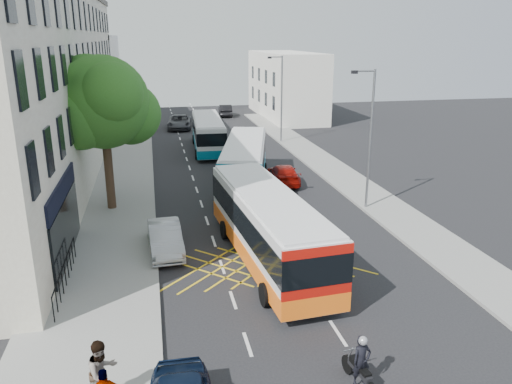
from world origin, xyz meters
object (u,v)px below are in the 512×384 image
bus_far (208,133)px  lamp_near (369,133)px  bus_near (268,226)px  parked_car_silver (165,238)px  pedestrian_near (102,373)px  motorbike (361,364)px  distant_car_grey (180,122)px  distant_car_dark (225,110)px  lamp_far (281,95)px  bus_mid (245,163)px  street_tree (103,103)px  red_hatchback (284,174)px

bus_far → lamp_near: bearing=-65.3°
bus_near → parked_car_silver: size_ratio=2.73×
parked_car_silver → pedestrian_near: size_ratio=2.18×
bus_far → motorbike: bus_far is taller
lamp_near → distant_car_grey: bearing=106.9°
bus_near → distant_car_dark: size_ratio=2.61×
lamp_far → pedestrian_near: (-13.82, -34.10, -3.49)m
lamp_near → bus_mid: size_ratio=0.69×
bus_near → lamp_far: bearing=69.8°
bus_near → street_tree: bearing=126.0°
distant_car_grey → street_tree: bearing=-96.1°
lamp_far → bus_far: size_ratio=0.75×
street_tree → parked_car_silver: bearing=-66.7°
lamp_far → parked_car_silver: (-11.80, -23.79, -3.92)m
bus_near → lamp_near: bearing=34.0°
pedestrian_near → distant_car_dark: bearing=35.4°
lamp_far → motorbike: (-6.59, -34.77, -3.81)m
bus_far → motorbike: size_ratio=5.48×
street_tree → bus_far: bearing=63.7°
bus_near → pedestrian_near: size_ratio=5.95×
bus_far → bus_near: bearing=-87.1°
bus_far → red_hatchback: bus_far is taller
parked_car_silver → bus_near: bearing=-26.3°
bus_far → red_hatchback: bearing=-68.5°
parked_car_silver → pedestrian_near: bearing=-103.9°
bus_mid → pedestrian_near: bearing=-97.1°
distant_car_dark → pedestrian_near: (-11.14, -52.01, 0.39)m
parked_car_silver → motorbike: bearing=-67.4°
distant_car_dark → red_hatchback: bearing=93.5°
red_hatchback → distant_car_grey: 24.06m
bus_far → distant_car_dark: size_ratio=2.39×
bus_mid → lamp_near: bearing=-30.8°
lamp_near → distant_car_grey: size_ratio=1.47×
red_hatchback → pedestrian_near: bearing=67.8°
motorbike → pedestrian_near: size_ratio=0.99×
bus_near → motorbike: (0.67, -9.00, -0.89)m
bus_far → red_hatchback: (3.93, -11.77, -0.90)m
parked_car_silver → distant_car_dark: 42.69m
street_tree → bus_near: bearing=-49.5°
bus_near → bus_mid: bus_near is taller
motorbike → bus_mid: bearing=80.9°
distant_car_dark → distant_car_grey: bearing=56.7°
pedestrian_near → bus_far: bearing=35.9°
parked_car_silver → red_hatchback: (8.53, 10.15, -0.04)m
bus_mid → motorbike: (-0.50, -20.80, -0.86)m
motorbike → parked_car_silver: (-5.21, 10.97, -0.11)m
lamp_far → distant_car_grey: (-9.04, 9.72, -3.86)m
lamp_far → bus_far: lamp_far is taller
distant_car_grey → lamp_far: bearing=-41.2°
bus_near → motorbike: bearing=-90.2°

